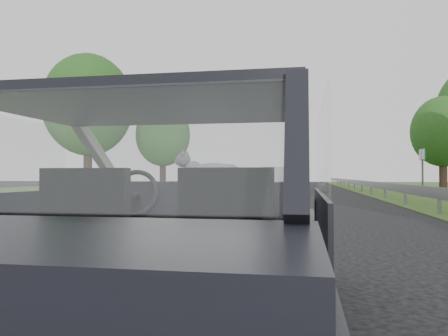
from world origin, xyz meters
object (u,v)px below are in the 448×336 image
at_px(subject_car, 175,227).
at_px(highway_sign, 423,173).
at_px(cat, 213,171).
at_px(other_car, 278,180).

height_order(subject_car, highway_sign, highway_sign).
bearing_deg(subject_car, cat, 79.13).
bearing_deg(cat, other_car, 101.99).
bearing_deg(other_car, highway_sign, -28.87).
relative_size(subject_car, other_car, 0.84).
bearing_deg(highway_sign, subject_car, -110.51).
xyz_separation_m(subject_car, other_car, (-0.70, 23.54, 0.06)).
bearing_deg(subject_car, highway_sign, 71.89).
distance_m(subject_car, cat, 0.72).
bearing_deg(cat, subject_car, -90.92).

